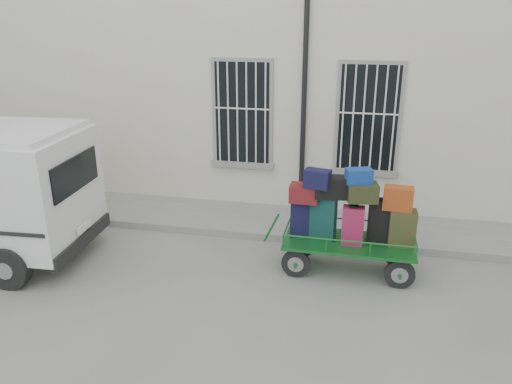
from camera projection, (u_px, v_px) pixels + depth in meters
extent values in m
plane|color=slate|center=(227.00, 271.00, 8.87)|extent=(80.00, 80.00, 0.00)
cube|color=beige|center=(280.00, 67.00, 12.90)|extent=(24.00, 5.00, 6.00)
cylinder|color=black|center=(304.00, 90.00, 10.41)|extent=(0.11, 0.11, 5.60)
cube|color=black|center=(242.00, 113.00, 10.92)|extent=(1.20, 0.08, 2.20)
cube|color=gray|center=(243.00, 164.00, 11.30)|extent=(1.45, 0.22, 0.12)
cube|color=black|center=(368.00, 118.00, 10.39)|extent=(1.20, 0.08, 2.20)
cube|color=gray|center=(364.00, 172.00, 10.77)|extent=(1.45, 0.22, 0.12)
cube|color=gray|center=(253.00, 220.00, 10.87)|extent=(24.00, 1.70, 0.15)
cylinder|color=black|center=(296.00, 264.00, 8.61)|extent=(0.51, 0.07, 0.51)
cylinder|color=gray|center=(296.00, 264.00, 8.61)|extent=(0.28, 0.09, 0.28)
cylinder|color=black|center=(302.00, 244.00, 9.32)|extent=(0.51, 0.07, 0.51)
cylinder|color=gray|center=(302.00, 244.00, 9.32)|extent=(0.28, 0.09, 0.28)
cylinder|color=black|center=(400.00, 274.00, 8.25)|extent=(0.51, 0.07, 0.51)
cylinder|color=gray|center=(400.00, 274.00, 8.25)|extent=(0.28, 0.09, 0.28)
cylinder|color=black|center=(398.00, 254.00, 8.96)|extent=(0.51, 0.07, 0.51)
cylinder|color=gray|center=(398.00, 254.00, 8.96)|extent=(0.28, 0.09, 0.28)
cube|color=#166024|center=(349.00, 243.00, 8.68)|extent=(2.25, 1.04, 0.05)
cylinder|color=#166024|center=(271.00, 228.00, 8.91)|extent=(0.30, 0.04, 0.57)
cube|color=black|center=(302.00, 218.00, 8.81)|extent=(0.45, 0.31, 0.66)
cube|color=black|center=(303.00, 200.00, 8.69)|extent=(0.17, 0.13, 0.03)
cube|color=#0E332E|center=(323.00, 217.00, 8.69)|extent=(0.47, 0.31, 0.79)
cube|color=black|center=(324.00, 195.00, 8.55)|extent=(0.17, 0.12, 0.03)
cube|color=maroon|center=(353.00, 225.00, 8.49)|extent=(0.37, 0.23, 0.67)
cube|color=black|center=(354.00, 206.00, 8.37)|extent=(0.15, 0.12, 0.03)
cube|color=black|center=(380.00, 221.00, 8.54)|extent=(0.43, 0.26, 0.77)
cube|color=black|center=(382.00, 199.00, 8.40)|extent=(0.17, 0.12, 0.03)
cube|color=#37371B|center=(402.00, 228.00, 8.44)|extent=(0.46, 0.30, 0.64)
cube|color=black|center=(404.00, 209.00, 8.32)|extent=(0.18, 0.14, 0.03)
cube|color=maroon|center=(304.00, 193.00, 8.60)|extent=(0.49, 0.34, 0.30)
cube|color=black|center=(332.00, 187.00, 8.46)|extent=(0.60, 0.39, 0.36)
cube|color=#292C16|center=(362.00, 192.00, 8.32)|extent=(0.55, 0.43, 0.31)
cube|color=maroon|center=(398.00, 198.00, 8.30)|extent=(0.50, 0.30, 0.40)
cube|color=black|center=(317.00, 179.00, 8.37)|extent=(0.47, 0.34, 0.31)
cube|color=navy|center=(359.00, 176.00, 8.24)|extent=(0.48, 0.37, 0.25)
cube|color=black|center=(75.00, 174.00, 8.58)|extent=(0.13, 1.53, 0.60)
cube|color=black|center=(83.00, 240.00, 9.02)|extent=(0.22, 2.02, 0.24)
cube|color=white|center=(84.00, 227.00, 8.92)|extent=(0.06, 0.46, 0.13)
cylinder|color=black|center=(9.00, 268.00, 8.23)|extent=(0.75, 0.28, 0.74)
cylinder|color=black|center=(69.00, 220.00, 10.10)|extent=(0.75, 0.28, 0.74)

